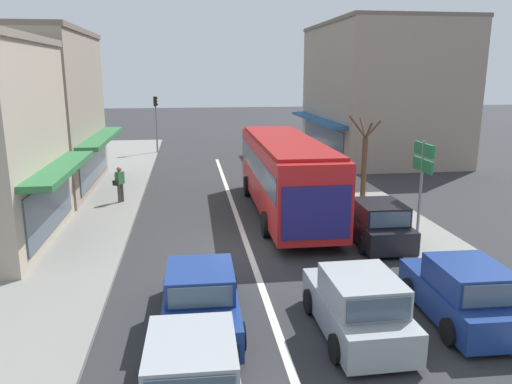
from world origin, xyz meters
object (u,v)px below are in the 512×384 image
(parked_hatchback_kerb_front, at_px, (463,294))
(street_tree_right, at_px, (364,163))
(parked_hatchback_kerb_second, at_px, (377,224))
(directional_road_sign, at_px, (423,166))
(hatchback_behind_bus_near, at_px, (192,376))
(city_bus, at_px, (285,171))
(sedan_queue_gap_filler, at_px, (201,298))
(pedestrian_with_handbag_near, at_px, (120,182))
(hatchback_adjacent_lane_trail, at_px, (358,306))
(traffic_light_downstreet, at_px, (156,115))

(parked_hatchback_kerb_front, distance_m, street_tree_right, 11.19)
(parked_hatchback_kerb_second, height_order, directional_road_sign, directional_road_sign)
(hatchback_behind_bus_near, distance_m, street_tree_right, 15.73)
(city_bus, xyz_separation_m, directional_road_sign, (4.11, -4.01, 0.82))
(city_bus, xyz_separation_m, parked_hatchback_kerb_front, (2.46, -9.90, -1.17))
(sedan_queue_gap_filler, height_order, parked_hatchback_kerb_front, parked_hatchback_kerb_front)
(city_bus, relative_size, pedestrian_with_handbag_near, 6.67)
(directional_road_sign, bearing_deg, sedan_queue_gap_filler, -146.85)
(hatchback_adjacent_lane_trail, relative_size, traffic_light_downstreet, 0.89)
(sedan_queue_gap_filler, distance_m, traffic_light_downstreet, 26.38)
(traffic_light_downstreet, bearing_deg, pedestrian_with_handbag_near, -93.39)
(pedestrian_with_handbag_near, bearing_deg, city_bus, -18.76)
(city_bus, bearing_deg, directional_road_sign, -44.28)
(parked_hatchback_kerb_second, bearing_deg, directional_road_sign, 5.54)
(street_tree_right, height_order, pedestrian_with_handbag_near, street_tree_right)
(parked_hatchback_kerb_front, height_order, directional_road_sign, directional_road_sign)
(parked_hatchback_kerb_second, bearing_deg, sedan_queue_gap_filler, -141.51)
(directional_road_sign, bearing_deg, pedestrian_with_handbag_near, 150.24)
(city_bus, distance_m, parked_hatchback_kerb_front, 10.26)
(city_bus, relative_size, hatchback_adjacent_lane_trail, 2.92)
(parked_hatchback_kerb_front, xyz_separation_m, parked_hatchback_kerb_second, (0.04, 5.73, 0.00))
(parked_hatchback_kerb_front, height_order, parked_hatchback_kerb_second, same)
(parked_hatchback_kerb_front, xyz_separation_m, traffic_light_downstreet, (-8.74, 26.87, 2.15))
(hatchback_behind_bus_near, height_order, parked_hatchback_kerb_front, same)
(hatchback_behind_bus_near, bearing_deg, directional_road_sign, 45.68)
(sedan_queue_gap_filler, relative_size, pedestrian_with_handbag_near, 2.60)
(hatchback_adjacent_lane_trail, relative_size, parked_hatchback_kerb_front, 0.99)
(city_bus, height_order, pedestrian_with_handbag_near, city_bus)
(traffic_light_downstreet, relative_size, pedestrian_with_handbag_near, 2.58)
(hatchback_adjacent_lane_trail, height_order, pedestrian_with_handbag_near, pedestrian_with_handbag_near)
(city_bus, distance_m, directional_road_sign, 5.80)
(parked_hatchback_kerb_front, relative_size, traffic_light_downstreet, 0.89)
(sedan_queue_gap_filler, relative_size, street_tree_right, 1.04)
(hatchback_behind_bus_near, height_order, directional_road_sign, directional_road_sign)
(city_bus, xyz_separation_m, hatchback_adjacent_lane_trail, (-0.28, -10.19, -1.17))
(sedan_queue_gap_filler, bearing_deg, pedestrian_with_handbag_near, 105.91)
(hatchback_behind_bus_near, relative_size, hatchback_adjacent_lane_trail, 1.00)
(street_tree_right, bearing_deg, traffic_light_downstreet, 122.64)
(city_bus, xyz_separation_m, traffic_light_downstreet, (-6.28, 16.98, 0.97))
(hatchback_adjacent_lane_trail, xyz_separation_m, street_tree_right, (4.14, 11.33, 1.21))
(city_bus, distance_m, sedan_queue_gap_filler, 10.04)
(city_bus, relative_size, street_tree_right, 2.67)
(street_tree_right, bearing_deg, pedestrian_with_handbag_near, 173.31)
(hatchback_adjacent_lane_trail, xyz_separation_m, parked_hatchback_kerb_second, (2.78, 6.02, 0.00))
(parked_hatchback_kerb_second, distance_m, directional_road_sign, 2.57)
(hatchback_behind_bus_near, xyz_separation_m, directional_road_sign, (8.18, 8.38, 1.99))
(city_bus, bearing_deg, parked_hatchback_kerb_front, -76.05)
(city_bus, relative_size, parked_hatchback_kerb_second, 2.91)
(sedan_queue_gap_filler, height_order, parked_hatchback_kerb_second, parked_hatchback_kerb_second)
(street_tree_right, bearing_deg, directional_road_sign, -87.22)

